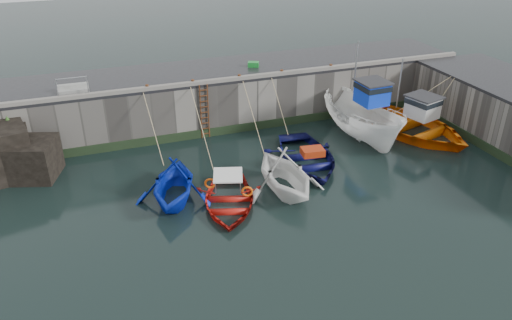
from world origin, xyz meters
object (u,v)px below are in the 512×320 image
object	(u,v)px
boat_near_white	(175,199)
boat_far_white	(363,120)
boat_far_orange	(411,125)
bollard_b	(193,82)
ladder	(205,112)
boat_near_blue	(229,205)
fish_crate	(253,64)
boat_near_navy	(307,163)
boat_near_blacktrim	(284,190)
bollard_c	(239,77)
bollard_a	(147,87)
bollard_e	(331,66)
bollard_d	(282,72)

from	to	relation	value
boat_near_white	boat_far_white	xyz separation A→B (m)	(11.52, 2.96, 1.12)
boat_far_orange	bollard_b	world-z (taller)	boat_far_orange
ladder	boat_near_blue	bearing A→B (deg)	-96.73
fish_crate	bollard_b	xyz separation A→B (m)	(-4.25, -1.98, -0.01)
fish_crate	bollard_b	world-z (taller)	fish_crate
boat_near_navy	boat_far_white	distance (m)	4.75
boat_near_blue	boat_near_blacktrim	bearing A→B (deg)	23.03
boat_far_orange	fish_crate	distance (m)	10.08
bollard_c	bollard_a	bearing A→B (deg)	180.00
boat_near_navy	boat_far_orange	bearing A→B (deg)	17.13
boat_near_blue	boat_near_blacktrim	size ratio (longest dim) A/B	1.01
boat_near_blue	boat_near_blacktrim	world-z (taller)	boat_near_blacktrim
boat_near_blacktrim	boat_near_navy	world-z (taller)	boat_near_blacktrim
bollard_c	boat_far_white	bearing A→B (deg)	-28.63
ladder	bollard_c	world-z (taller)	bollard_c
boat_near_white	boat_near_navy	size ratio (longest dim) A/B	0.78
ladder	boat_near_white	bearing A→B (deg)	-116.91
ladder	boat_near_blue	world-z (taller)	ladder
boat_near_white	boat_far_white	world-z (taller)	boat_far_white
ladder	boat_far_orange	size ratio (longest dim) A/B	0.37
bollard_a	bollard_b	bearing A→B (deg)	0.00
ladder	bollard_b	bearing A→B (deg)	146.14
boat_near_navy	fish_crate	bearing A→B (deg)	100.21
bollard_e	boat_near_blue	bearing A→B (deg)	-139.21
bollard_d	bollard_a	bearing A→B (deg)	180.00
fish_crate	bollard_a	size ratio (longest dim) A/B	2.32
bollard_c	boat_far_orange	bearing A→B (deg)	-22.29
boat_near_white	bollard_b	bearing A→B (deg)	87.27
boat_near_blacktrim	boat_near_white	bearing A→B (deg)	165.69
boat_far_white	bollard_d	size ratio (longest dim) A/B	25.05
bollard_a	bollard_d	xyz separation A→B (m)	(7.80, 0.00, 0.00)
bollard_c	boat_near_blue	bearing A→B (deg)	-111.83
boat_far_orange	bollard_a	distance (m)	15.26
boat_near_navy	bollard_c	world-z (taller)	bollard_c
ladder	bollard_b	xyz separation A→B (m)	(-0.50, 0.34, 1.71)
boat_near_navy	boat_near_blue	bearing A→B (deg)	-146.89
bollard_b	boat_near_navy	bearing A→B (deg)	-47.78
bollard_b	boat_near_blue	bearing A→B (deg)	-92.71
bollard_c	boat_near_blacktrim	bearing A→B (deg)	-91.75
fish_crate	boat_near_blacktrim	bearing A→B (deg)	-76.43
boat_far_white	bollard_a	world-z (taller)	boat_far_white
boat_far_orange	boat_near_navy	bearing A→B (deg)	174.41
boat_near_white	boat_near_blacktrim	distance (m)	5.13
ladder	fish_crate	distance (m)	4.73
bollard_b	boat_near_white	bearing A→B (deg)	-111.91
boat_far_white	fish_crate	bearing A→B (deg)	128.73
boat_near_blue	bollard_a	world-z (taller)	bollard_a
boat_near_blue	bollard_b	bearing A→B (deg)	104.48
boat_near_blue	boat_far_white	world-z (taller)	boat_far_white
boat_near_blue	bollard_a	bearing A→B (deg)	122.81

